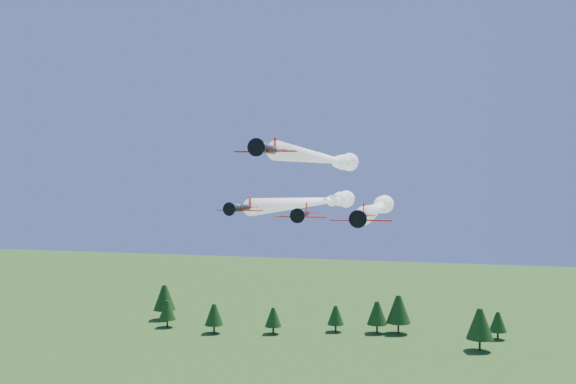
% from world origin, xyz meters
% --- Properties ---
extents(plane_lead, '(7.60, 61.36, 3.70)m').
position_xyz_m(plane_lead, '(-1.28, 24.36, 51.16)').
color(plane_lead, black).
rests_on(plane_lead, ground).
extents(plane_left, '(11.14, 58.04, 3.70)m').
position_xyz_m(plane_left, '(-4.99, 33.47, 43.50)').
color(plane_left, black).
rests_on(plane_left, ground).
extents(plane_right, '(8.53, 54.66, 3.70)m').
position_xyz_m(plane_right, '(7.19, 28.80, 42.59)').
color(plane_right, black).
rests_on(plane_right, ground).
extents(plane_slot, '(7.67, 8.34, 2.69)m').
position_xyz_m(plane_slot, '(-1.27, 7.97, 42.39)').
color(plane_slot, black).
rests_on(plane_slot, ground).
extents(treeline, '(165.31, 22.24, 11.87)m').
position_xyz_m(treeline, '(-9.14, 112.16, 6.68)').
color(treeline, '#382314').
rests_on(treeline, ground).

